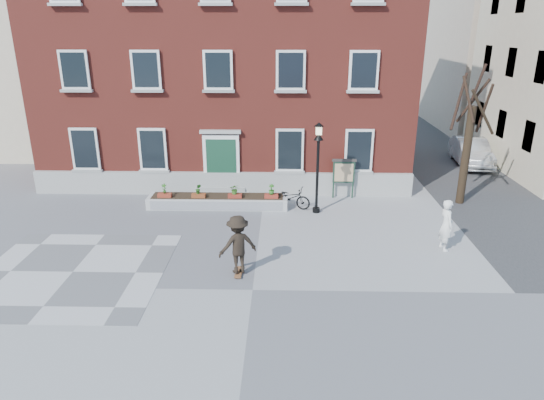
{
  "coord_description": "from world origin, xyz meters",
  "views": [
    {
      "loc": [
        0.92,
        -13.03,
        7.66
      ],
      "look_at": [
        0.5,
        4.0,
        1.5
      ],
      "focal_mm": 32.0,
      "sensor_mm": 36.0,
      "label": 1
    }
  ],
  "objects_px": {
    "parked_car": "(471,152)",
    "notice_board": "(344,172)",
    "lamp_post": "(318,155)",
    "bystander": "(446,225)",
    "bicycle": "(290,197)",
    "skateboarder": "(238,245)"
  },
  "relations": [
    {
      "from": "skateboarder",
      "to": "parked_car",
      "type": "bearing_deg",
      "value": 47.66
    },
    {
      "from": "bicycle",
      "to": "lamp_post",
      "type": "xyz_separation_m",
      "value": [
        1.14,
        -0.51,
        2.05
      ]
    },
    {
      "from": "bicycle",
      "to": "skateboarder",
      "type": "bearing_deg",
      "value": -176.14
    },
    {
      "from": "parked_car",
      "to": "lamp_post",
      "type": "xyz_separation_m",
      "value": [
        -9.41,
        -7.85,
        1.77
      ]
    },
    {
      "from": "bystander",
      "to": "skateboarder",
      "type": "distance_m",
      "value": 7.55
    },
    {
      "from": "bystander",
      "to": "lamp_post",
      "type": "height_order",
      "value": "lamp_post"
    },
    {
      "from": "parked_car",
      "to": "notice_board",
      "type": "height_order",
      "value": "notice_board"
    },
    {
      "from": "bicycle",
      "to": "notice_board",
      "type": "bearing_deg",
      "value": -41.17
    },
    {
      "from": "skateboarder",
      "to": "lamp_post",
      "type": "bearing_deg",
      "value": 62.95
    },
    {
      "from": "bystander",
      "to": "lamp_post",
      "type": "xyz_separation_m",
      "value": [
        -4.39,
        3.6,
        1.59
      ]
    },
    {
      "from": "lamp_post",
      "to": "skateboarder",
      "type": "bearing_deg",
      "value": -117.05
    },
    {
      "from": "notice_board",
      "to": "parked_car",
      "type": "bearing_deg",
      "value": 36.47
    },
    {
      "from": "bicycle",
      "to": "lamp_post",
      "type": "distance_m",
      "value": 2.4
    },
    {
      "from": "parked_car",
      "to": "bicycle",
      "type": "bearing_deg",
      "value": -139.36
    },
    {
      "from": "bicycle",
      "to": "parked_car",
      "type": "xyz_separation_m",
      "value": [
        10.55,
        7.35,
        0.28
      ]
    },
    {
      "from": "parked_car",
      "to": "skateboarder",
      "type": "xyz_separation_m",
      "value": [
        -12.29,
        -13.49,
        0.28
      ]
    },
    {
      "from": "parked_car",
      "to": "bystander",
      "type": "xyz_separation_m",
      "value": [
        -5.02,
        -11.45,
        0.18
      ]
    },
    {
      "from": "parked_car",
      "to": "bystander",
      "type": "bearing_deg",
      "value": -107.9
    },
    {
      "from": "parked_car",
      "to": "bystander",
      "type": "relative_size",
      "value": 2.45
    },
    {
      "from": "lamp_post",
      "to": "bystander",
      "type": "bearing_deg",
      "value": -39.33
    },
    {
      "from": "skateboarder",
      "to": "notice_board",
      "type": "bearing_deg",
      "value": 60.67
    },
    {
      "from": "parked_car",
      "to": "notice_board",
      "type": "relative_size",
      "value": 2.49
    }
  ]
}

